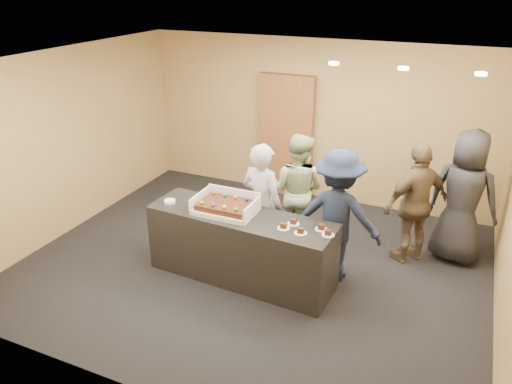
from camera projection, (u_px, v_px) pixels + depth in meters
room at (254, 172)px, 6.27m from camera, size 6.04×6.00×2.70m
serving_counter at (241, 247)px, 6.35m from camera, size 2.44×0.84×0.90m
storage_cabinet at (286, 136)px, 8.58m from camera, size 0.96×0.15×2.11m
cake_box at (227, 208)px, 6.24m from camera, size 0.75×0.52×0.22m
sheet_cake at (225, 205)px, 6.20m from camera, size 0.65×0.44×0.12m
plate_stack at (170, 201)px, 6.49m from camera, size 0.15×0.15×0.04m
slice_a at (284, 227)px, 5.84m from camera, size 0.15×0.15×0.07m
slice_b at (293, 222)px, 5.94m from camera, size 0.15×0.15×0.07m
slice_c at (301, 231)px, 5.73m from camera, size 0.15×0.15×0.07m
slice_d at (321, 228)px, 5.81m from camera, size 0.15×0.15×0.07m
slice_e at (328, 233)px, 5.69m from camera, size 0.15×0.15×0.07m
person_server_grey at (262, 206)px, 6.52m from camera, size 0.70×0.54×1.71m
person_sage_man at (297, 190)px, 7.06m from camera, size 0.83×0.66×1.65m
person_navy_man at (337, 216)px, 6.22m from camera, size 1.14×0.69×1.74m
person_brown_extra at (416, 204)px, 6.60m from camera, size 0.98×1.00×1.69m
person_dark_suit at (463, 197)px, 6.59m from camera, size 1.02×0.79×1.85m
ceiling_spotlights at (403, 68)px, 5.56m from camera, size 1.72×0.12×0.03m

